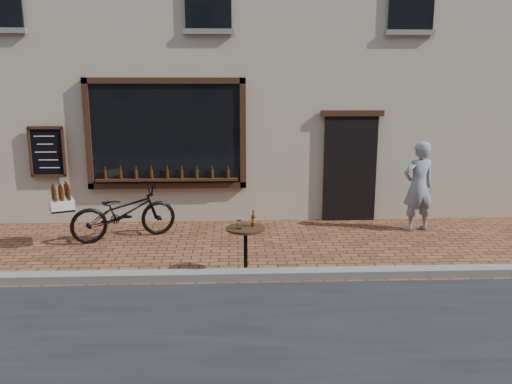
{
  "coord_description": "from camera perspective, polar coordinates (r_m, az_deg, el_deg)",
  "views": [
    {
      "loc": [
        -0.52,
        -6.77,
        2.77
      ],
      "look_at": [
        -0.17,
        1.2,
        1.1
      ],
      "focal_mm": 35.0,
      "sensor_mm": 36.0,
      "label": 1
    }
  ],
  "objects": [
    {
      "name": "bistro_table",
      "position": [
        7.46,
        -1.18,
        -5.63
      ],
      "size": [
        0.58,
        0.58,
        1.0
      ],
      "color": "black",
      "rests_on": "ground"
    },
    {
      "name": "pedestrian",
      "position": [
        10.23,
        18.06,
        0.6
      ],
      "size": [
        0.72,
        0.55,
        1.77
      ],
      "primitive_type": "imported",
      "rotation": [
        0.0,
        0.0,
        3.36
      ],
      "color": "gray",
      "rests_on": "ground"
    },
    {
      "name": "cargo_bicycle",
      "position": [
        9.56,
        -15.08,
        -2.21
      ],
      "size": [
        2.29,
        1.49,
        1.09
      ],
      "rotation": [
        0.0,
        0.0,
        2.0
      ],
      "color": "black",
      "rests_on": "ground"
    },
    {
      "name": "kerb",
      "position": [
        7.49,
        1.66,
        -9.38
      ],
      "size": [
        90.0,
        0.25,
        0.12
      ],
      "primitive_type": "cube",
      "color": "slate",
      "rests_on": "ground"
    },
    {
      "name": "ground",
      "position": [
        7.33,
        1.77,
        -10.38
      ],
      "size": [
        90.0,
        90.0,
        0.0
      ],
      "primitive_type": "plane",
      "color": "#5B311D",
      "rests_on": "ground"
    }
  ]
}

